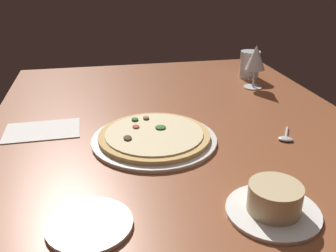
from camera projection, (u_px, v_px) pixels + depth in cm
name	position (u px, v px, depth cm)	size (l,w,h in cm)	color
dining_table	(181.00, 137.00, 106.99)	(150.00, 110.00, 4.00)	brown
pizza_main	(154.00, 137.00, 99.63)	(33.60, 33.60, 3.35)	silver
ramekin_on_saucer	(274.00, 202.00, 70.85)	(18.21, 18.21, 6.27)	white
wine_glass_far	(256.00, 59.00, 137.00)	(7.40, 7.40, 16.27)	silver
water_glass	(249.00, 66.00, 151.44)	(7.97, 7.97, 10.92)	silver
side_plate	(89.00, 225.00, 68.11)	(16.05, 16.05, 0.90)	silver
paper_menu	(42.00, 130.00, 105.97)	(13.56, 20.89, 0.30)	white
spoon	(286.00, 137.00, 101.15)	(9.37, 6.90, 1.00)	silver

